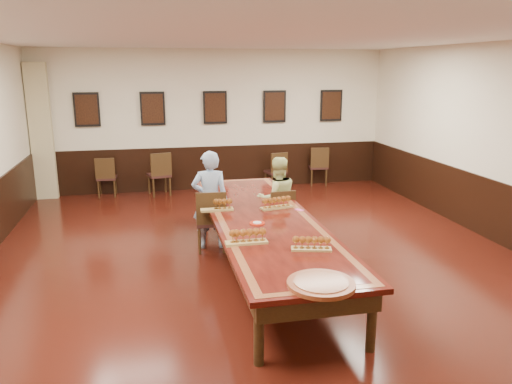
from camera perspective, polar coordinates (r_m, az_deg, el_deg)
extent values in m
cube|color=black|center=(7.24, 0.84, -8.73)|extent=(8.00, 10.00, 0.02)
cube|color=white|center=(6.68, 0.95, 17.63)|extent=(8.00, 10.00, 0.02)
cube|color=beige|center=(11.67, -4.71, 8.17)|extent=(8.00, 0.02, 3.20)
imported|color=#497EB8|center=(7.83, -5.27, -0.91)|extent=(0.59, 0.41, 1.56)
imported|color=#CCD786|center=(8.19, 2.43, -0.78)|extent=(0.73, 0.59, 1.39)
cube|color=#FF54BA|center=(7.37, 4.97, -2.05)|extent=(0.12, 0.14, 0.01)
cube|color=tan|center=(11.62, -23.34, 6.30)|extent=(0.45, 0.18, 2.90)
cube|color=black|center=(11.80, -4.58, 2.84)|extent=(7.98, 0.04, 1.00)
cube|color=black|center=(8.81, 27.00, -2.60)|extent=(0.04, 9.98, 1.00)
cube|color=black|center=(6.99, 0.86, -3.21)|extent=(1.40, 5.00, 0.06)
cube|color=#995832|center=(6.98, 0.86, -2.95)|extent=(1.28, 4.88, 0.00)
cube|color=black|center=(6.98, 0.86, -2.94)|extent=(1.10, 4.70, 0.00)
cube|color=black|center=(7.03, 0.86, -4.37)|extent=(1.25, 4.85, 0.18)
cylinder|color=black|center=(4.94, 0.32, -15.73)|extent=(0.10, 0.10, 0.69)
cylinder|color=black|center=(5.28, 13.10, -14.02)|extent=(0.10, 0.10, 0.69)
cylinder|color=black|center=(9.20, -5.93, -1.44)|extent=(0.10, 0.10, 0.69)
cylinder|color=black|center=(9.39, 1.12, -1.04)|extent=(0.10, 0.10, 0.69)
cube|color=black|center=(11.55, -18.77, 8.91)|extent=(0.54, 0.03, 0.74)
cube|color=black|center=(11.53, -18.78, 8.90)|extent=(0.46, 0.01, 0.64)
cube|color=black|center=(11.48, -11.73, 9.33)|extent=(0.54, 0.03, 0.74)
cube|color=black|center=(11.46, -11.73, 9.32)|extent=(0.46, 0.01, 0.64)
cube|color=black|center=(11.57, -4.70, 9.61)|extent=(0.54, 0.03, 0.74)
cube|color=black|center=(11.56, -4.68, 9.60)|extent=(0.46, 0.01, 0.64)
cube|color=black|center=(11.84, 2.14, 9.75)|extent=(0.54, 0.03, 0.74)
cube|color=black|center=(11.82, 2.16, 9.74)|extent=(0.46, 0.01, 0.64)
cube|color=black|center=(12.26, 8.59, 9.75)|extent=(0.54, 0.03, 0.74)
cube|color=black|center=(12.24, 8.62, 9.74)|extent=(0.46, 0.01, 0.64)
cube|color=olive|center=(7.34, -4.49, -2.03)|extent=(0.48, 0.16, 0.03)
cube|color=olive|center=(7.43, 2.37, -1.79)|extent=(0.51, 0.24, 0.03)
cube|color=olive|center=(5.97, -1.10, -5.80)|extent=(0.50, 0.15, 0.03)
cube|color=olive|center=(5.80, 6.34, -6.52)|extent=(0.48, 0.25, 0.03)
cylinder|color=#B41E0C|center=(6.70, 0.14, -3.61)|extent=(0.21, 0.21, 0.02)
cylinder|color=silver|center=(6.70, 0.14, -3.50)|extent=(0.11, 0.11, 0.01)
cylinder|color=#632913|center=(4.91, 7.45, -10.40)|extent=(0.71, 0.71, 0.04)
cylinder|color=#995832|center=(4.90, 7.46, -10.12)|extent=(0.56, 0.56, 0.01)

